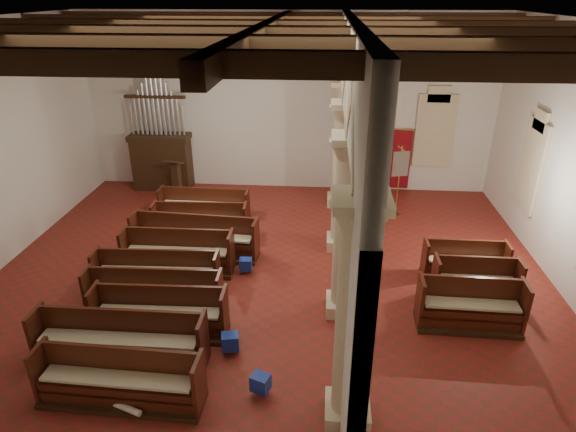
% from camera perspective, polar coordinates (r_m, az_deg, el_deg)
% --- Properties ---
extents(floor, '(14.00, 14.00, 0.00)m').
position_cam_1_polar(floor, '(12.43, -2.07, -6.67)').
color(floor, maroon).
rests_on(floor, ground).
extents(ceiling, '(14.00, 14.00, 0.00)m').
position_cam_1_polar(ceiling, '(10.57, -2.61, 22.14)').
color(ceiling, black).
rests_on(ceiling, wall_back).
extents(wall_back, '(14.00, 0.02, 6.00)m').
position_cam_1_polar(wall_back, '(16.91, 0.08, 13.05)').
color(wall_back, white).
rests_on(wall_back, floor).
extents(wall_front, '(14.00, 0.02, 6.00)m').
position_cam_1_polar(wall_front, '(5.86, -9.19, -12.59)').
color(wall_front, white).
rests_on(wall_front, floor).
extents(ceiling_beams, '(13.80, 11.80, 0.30)m').
position_cam_1_polar(ceiling_beams, '(10.58, -2.59, 21.17)').
color(ceiling_beams, '#311F0F').
rests_on(ceiling_beams, wall_back).
extents(arcade, '(0.90, 11.90, 6.00)m').
position_cam_1_polar(arcade, '(10.91, 7.19, 9.07)').
color(arcade, beige).
rests_on(arcade, floor).
extents(window_right_b, '(0.03, 1.00, 2.20)m').
position_cam_1_polar(window_right_b, '(14.84, 27.00, 5.32)').
color(window_right_b, '#306D4F').
rests_on(window_right_b, wall_right).
extents(window_back, '(1.00, 0.03, 2.20)m').
position_cam_1_polar(window_back, '(17.43, 16.93, 9.64)').
color(window_back, '#306D4F').
rests_on(window_back, wall_back).
extents(pipe_organ, '(2.10, 0.85, 4.40)m').
position_cam_1_polar(pipe_organ, '(17.77, -14.81, 7.38)').
color(pipe_organ, '#311F0F').
rests_on(pipe_organ, floor).
extents(lectern, '(0.67, 0.70, 1.43)m').
position_cam_1_polar(lectern, '(17.02, -13.03, 4.02)').
color(lectern, '#361E11').
rests_on(lectern, floor).
extents(dossal_curtain, '(1.80, 0.07, 2.17)m').
position_cam_1_polar(dossal_curtain, '(17.41, 11.70, 6.63)').
color(dossal_curtain, maroon).
rests_on(dossal_curtain, floor).
extents(processional_banner, '(0.51, 0.65, 2.27)m').
position_cam_1_polar(processional_banner, '(15.65, 12.86, 2.88)').
color(processional_banner, '#311F0F').
rests_on(processional_banner, floor).
extents(hymnal_box_a, '(0.39, 0.35, 0.32)m').
position_cam_1_polar(hymnal_box_a, '(9.03, -3.28, -19.12)').
color(hymnal_box_a, navy).
rests_on(hymnal_box_a, floor).
extents(hymnal_box_b, '(0.38, 0.33, 0.34)m').
position_cam_1_polar(hymnal_box_b, '(9.88, -6.86, -14.56)').
color(hymnal_box_b, navy).
rests_on(hymnal_box_b, floor).
extents(hymnal_box_c, '(0.32, 0.27, 0.31)m').
position_cam_1_polar(hymnal_box_c, '(12.31, -5.04, -5.73)').
color(hymnal_box_c, navy).
rests_on(hymnal_box_c, floor).
extents(tube_heater_a, '(1.07, 0.48, 0.11)m').
position_cam_1_polar(tube_heater_a, '(9.31, -19.87, -20.14)').
color(tube_heater_a, white).
rests_on(tube_heater_a, floor).
extents(tube_heater_b, '(1.01, 0.26, 0.10)m').
position_cam_1_polar(tube_heater_b, '(9.94, -13.82, -15.76)').
color(tube_heater_b, white).
rests_on(tube_heater_b, floor).
extents(nave_pew_0, '(2.90, 0.80, 1.06)m').
position_cam_1_polar(nave_pew_0, '(9.29, -19.21, -18.51)').
color(nave_pew_0, '#311F0F').
rests_on(nave_pew_0, floor).
extents(nave_pew_1, '(3.28, 0.75, 1.11)m').
position_cam_1_polar(nave_pew_1, '(10.06, -19.13, -14.46)').
color(nave_pew_1, '#311F0F').
rests_on(nave_pew_1, floor).
extents(nave_pew_2, '(2.78, 0.79, 1.08)m').
position_cam_1_polar(nave_pew_2, '(10.56, -14.84, -11.75)').
color(nave_pew_2, '#311F0F').
rests_on(nave_pew_2, floor).
extents(nave_pew_3, '(3.06, 0.73, 0.98)m').
position_cam_1_polar(nave_pew_3, '(11.32, -15.53, -9.30)').
color(nave_pew_3, '#311F0F').
rests_on(nave_pew_3, floor).
extents(nave_pew_4, '(2.99, 0.78, 1.00)m').
position_cam_1_polar(nave_pew_4, '(12.02, -15.20, -7.03)').
color(nave_pew_4, '#311F0F').
rests_on(nave_pew_4, floor).
extents(nave_pew_5, '(2.81, 0.77, 1.13)m').
position_cam_1_polar(nave_pew_5, '(12.61, -12.84, -4.88)').
color(nave_pew_5, '#311F0F').
rests_on(nave_pew_5, floor).
extents(nave_pew_6, '(3.46, 0.98, 1.14)m').
position_cam_1_polar(nave_pew_6, '(13.26, -10.93, -3.11)').
color(nave_pew_6, '#311F0F').
rests_on(nave_pew_6, floor).
extents(nave_pew_7, '(2.73, 0.81, 1.04)m').
position_cam_1_polar(nave_pew_7, '(14.19, -10.33, -1.21)').
color(nave_pew_7, '#311F0F').
rests_on(nave_pew_7, floor).
extents(nave_pew_8, '(2.81, 0.70, 1.00)m').
position_cam_1_polar(nave_pew_8, '(15.29, -9.85, 0.76)').
color(nave_pew_8, '#311F0F').
rests_on(nave_pew_8, floor).
extents(aisle_pew_0, '(2.19, 0.80, 1.13)m').
position_cam_1_polar(aisle_pew_0, '(11.09, 20.66, -10.55)').
color(aisle_pew_0, '#311F0F').
rests_on(aisle_pew_0, floor).
extents(aisle_pew_1, '(1.91, 0.71, 1.05)m').
position_cam_1_polar(aisle_pew_1, '(12.04, 21.26, -7.76)').
color(aisle_pew_1, '#311F0F').
rests_on(aisle_pew_1, floor).
extents(aisle_pew_2, '(2.02, 0.68, 1.00)m').
position_cam_1_polar(aisle_pew_2, '(12.80, 20.11, -5.62)').
color(aisle_pew_2, '#311F0F').
rests_on(aisle_pew_2, floor).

